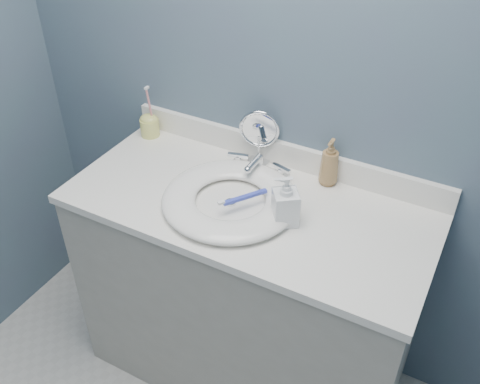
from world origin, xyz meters
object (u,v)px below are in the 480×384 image
Objects in this scene: makeup_mirror at (259,135)px; soap_bottle_amber at (330,162)px; toothbrush_holder at (149,124)px; soap_bottle_clear at (286,200)px.

makeup_mirror reaches higher than soap_bottle_amber.
makeup_mirror is at bearing -179.52° from soap_bottle_amber.
toothbrush_holder is at bearing 166.57° from makeup_mirror.
makeup_mirror is at bearing 3.48° from toothbrush_holder.
soap_bottle_clear is 0.72m from toothbrush_holder.
makeup_mirror reaches higher than soap_bottle_clear.
makeup_mirror and toothbrush_holder have the same top height.
soap_bottle_amber is at bearing 2.21° from toothbrush_holder.
makeup_mirror is 0.27m from soap_bottle_amber.
soap_bottle_clear is at bearing -99.01° from soap_bottle_amber.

